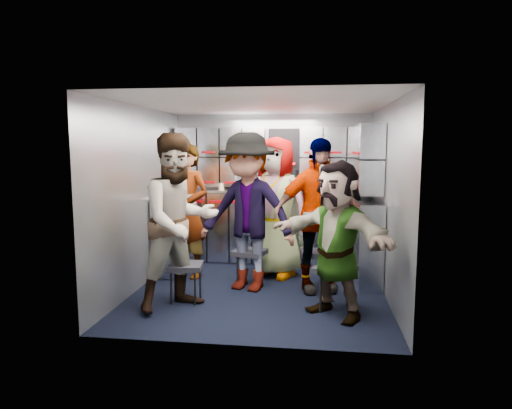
# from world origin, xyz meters

# --- Properties ---
(floor) EXTENTS (3.00, 3.00, 0.00)m
(floor) POSITION_xyz_m (0.00, 0.00, 0.00)
(floor) COLOR black
(floor) RESTS_ON ground
(wall_back) EXTENTS (2.80, 0.04, 2.10)m
(wall_back) POSITION_xyz_m (0.00, 1.50, 1.05)
(wall_back) COLOR #9399A1
(wall_back) RESTS_ON ground
(wall_left) EXTENTS (0.04, 3.00, 2.10)m
(wall_left) POSITION_xyz_m (-1.40, 0.00, 1.05)
(wall_left) COLOR #9399A1
(wall_left) RESTS_ON ground
(wall_right) EXTENTS (0.04, 3.00, 2.10)m
(wall_right) POSITION_xyz_m (1.40, 0.00, 1.05)
(wall_right) COLOR #9399A1
(wall_right) RESTS_ON ground
(ceiling) EXTENTS (2.80, 3.00, 0.02)m
(ceiling) POSITION_xyz_m (0.00, 0.00, 2.10)
(ceiling) COLOR silver
(ceiling) RESTS_ON wall_back
(cart_bank_back) EXTENTS (2.68, 0.38, 0.99)m
(cart_bank_back) POSITION_xyz_m (0.00, 1.29, 0.49)
(cart_bank_back) COLOR #9FA3AF
(cart_bank_back) RESTS_ON ground
(cart_bank_left) EXTENTS (0.38, 0.76, 0.99)m
(cart_bank_left) POSITION_xyz_m (-1.19, 0.56, 0.49)
(cart_bank_left) COLOR #9FA3AF
(cart_bank_left) RESTS_ON ground
(counter) EXTENTS (2.68, 0.42, 0.03)m
(counter) POSITION_xyz_m (0.00, 1.29, 1.01)
(counter) COLOR #AEB0B5
(counter) RESTS_ON cart_bank_back
(locker_bank_back) EXTENTS (2.68, 0.28, 0.82)m
(locker_bank_back) POSITION_xyz_m (0.00, 1.35, 1.49)
(locker_bank_back) COLOR #9FA3AF
(locker_bank_back) RESTS_ON wall_back
(locker_bank_right) EXTENTS (0.28, 1.00, 0.82)m
(locker_bank_right) POSITION_xyz_m (1.25, 0.70, 1.49)
(locker_bank_right) COLOR #9FA3AF
(locker_bank_right) RESTS_ON wall_right
(right_cabinet) EXTENTS (0.28, 1.20, 1.00)m
(right_cabinet) POSITION_xyz_m (1.25, 0.60, 0.50)
(right_cabinet) COLOR #9FA3AF
(right_cabinet) RESTS_ON ground
(coffee_niche) EXTENTS (0.46, 0.16, 0.84)m
(coffee_niche) POSITION_xyz_m (0.18, 1.41, 1.47)
(coffee_niche) COLOR black
(coffee_niche) RESTS_ON wall_back
(red_latch_strip) EXTENTS (2.60, 0.02, 0.03)m
(red_latch_strip) POSITION_xyz_m (0.00, 1.09, 0.88)
(red_latch_strip) COLOR #920005
(red_latch_strip) RESTS_ON cart_bank_back
(jump_seat_near_left) EXTENTS (0.39, 0.37, 0.41)m
(jump_seat_near_left) POSITION_xyz_m (-0.73, -0.50, 0.36)
(jump_seat_near_left) COLOR black
(jump_seat_near_left) RESTS_ON ground
(jump_seat_mid_left) EXTENTS (0.43, 0.41, 0.42)m
(jump_seat_mid_left) POSITION_xyz_m (-0.15, 0.19, 0.37)
(jump_seat_mid_left) COLOR black
(jump_seat_mid_left) RESTS_ON ground
(jump_seat_center) EXTENTS (0.45, 0.44, 0.41)m
(jump_seat_center) POSITION_xyz_m (0.13, 0.81, 0.36)
(jump_seat_center) COLOR black
(jump_seat_center) RESTS_ON ground
(jump_seat_mid_right) EXTENTS (0.38, 0.36, 0.42)m
(jump_seat_mid_right) POSITION_xyz_m (0.64, 0.24, 0.37)
(jump_seat_mid_right) COLOR black
(jump_seat_mid_right) RESTS_ON ground
(jump_seat_near_right) EXTENTS (0.49, 0.48, 0.44)m
(jump_seat_near_right) POSITION_xyz_m (0.82, -0.53, 0.39)
(jump_seat_near_right) COLOR black
(jump_seat_near_right) RESTS_ON ground
(attendant_standing) EXTENTS (0.72, 0.61, 1.68)m
(attendant_standing) POSITION_xyz_m (-0.97, 0.44, 0.84)
(attendant_standing) COLOR black
(attendant_standing) RESTS_ON ground
(attendant_arc_a) EXTENTS (1.09, 1.08, 1.78)m
(attendant_arc_a) POSITION_xyz_m (-0.73, -0.68, 0.89)
(attendant_arc_a) COLOR black
(attendant_arc_a) RESTS_ON ground
(attendant_arc_b) EXTENTS (1.31, 0.99, 1.80)m
(attendant_arc_b) POSITION_xyz_m (-0.15, 0.01, 0.90)
(attendant_arc_b) COLOR black
(attendant_arc_b) RESTS_ON ground
(attendant_arc_c) EXTENTS (1.00, 0.83, 1.76)m
(attendant_arc_c) POSITION_xyz_m (0.13, 0.63, 0.88)
(attendant_arc_c) COLOR black
(attendant_arc_c) RESTS_ON ground
(attendant_arc_d) EXTENTS (1.10, 0.69, 1.74)m
(attendant_arc_d) POSITION_xyz_m (0.64, 0.06, 0.87)
(attendant_arc_d) COLOR black
(attendant_arc_d) RESTS_ON ground
(attendant_arc_e) EXTENTS (1.36, 1.26, 1.52)m
(attendant_arc_e) POSITION_xyz_m (0.82, -0.71, 0.76)
(attendant_arc_e) COLOR black
(attendant_arc_e) RESTS_ON ground
(bottle_left) EXTENTS (0.07, 0.07, 0.26)m
(bottle_left) POSITION_xyz_m (-0.49, 1.24, 1.16)
(bottle_left) COLOR white
(bottle_left) RESTS_ON counter
(bottle_mid) EXTENTS (0.07, 0.07, 0.24)m
(bottle_mid) POSITION_xyz_m (-0.34, 1.24, 1.15)
(bottle_mid) COLOR white
(bottle_mid) RESTS_ON counter
(bottle_right) EXTENTS (0.06, 0.06, 0.28)m
(bottle_right) POSITION_xyz_m (0.92, 1.24, 1.17)
(bottle_right) COLOR white
(bottle_right) RESTS_ON counter
(cup_left) EXTENTS (0.08, 0.08, 0.10)m
(cup_left) POSITION_xyz_m (-0.70, 1.23, 1.08)
(cup_left) COLOR tan
(cup_left) RESTS_ON counter
(cup_right) EXTENTS (0.07, 0.07, 0.10)m
(cup_right) POSITION_xyz_m (1.11, 1.23, 1.08)
(cup_right) COLOR tan
(cup_right) RESTS_ON counter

